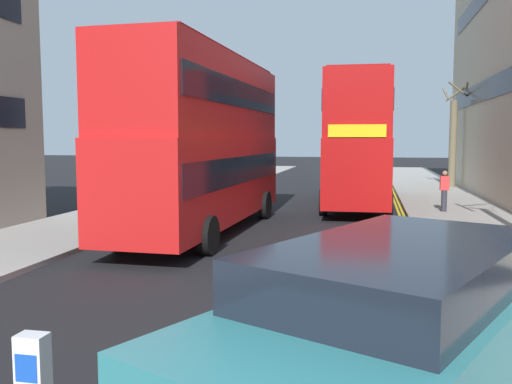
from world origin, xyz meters
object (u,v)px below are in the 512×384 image
at_px(taxi_minivan, 388,368).
at_px(pedestrian_far, 444,190).
at_px(double_decker_bus_oncoming, 357,138).
at_px(double_decker_bus_away, 204,138).

xyz_separation_m(taxi_minivan, pedestrian_far, (2.73, 17.99, -0.08)).
height_order(double_decker_bus_oncoming, pedestrian_far, double_decker_bus_oncoming).
distance_m(double_decker_bus_oncoming, taxi_minivan, 20.34).
xyz_separation_m(double_decker_bus_oncoming, pedestrian_far, (3.51, -2.23, -2.04)).
height_order(double_decker_bus_oncoming, taxi_minivan, double_decker_bus_oncoming).
distance_m(taxi_minivan, pedestrian_far, 18.20).
relative_size(taxi_minivan, pedestrian_far, 3.18).
distance_m(double_decker_bus_away, double_decker_bus_oncoming, 9.25).
bearing_deg(pedestrian_far, double_decker_bus_away, -144.47).
height_order(taxi_minivan, pedestrian_far, taxi_minivan).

